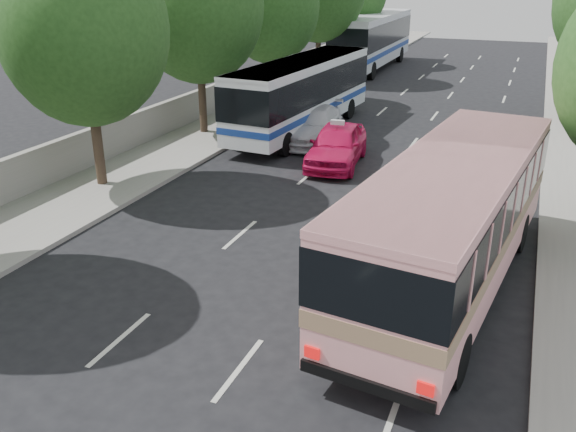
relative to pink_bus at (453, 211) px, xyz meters
The scene contains 12 objects.
ground 5.67m from the pink_bus, 146.32° to the right, with size 120.00×120.00×0.00m, color black.
sidewalk_left 21.49m from the pink_bus, 127.01° to the left, with size 4.00×90.00×0.15m, color #9E998E.
low_wall 22.56m from the pink_bus, 130.67° to the left, with size 0.30×90.00×1.50m, color #9E998E.
tree_left_b 13.66m from the pink_bus, 166.70° to the left, with size 5.70×5.70×8.88m.
tree_left_c 17.51m from the pink_bus, 139.70° to the left, with size 6.00×6.00×9.35m.
tree_left_d 23.25m from the pink_bus, 124.14° to the left, with size 5.52×5.52×8.60m.
pink_bus is the anchor object (origin of this frame).
pink_taxi 10.64m from the pink_bus, 122.69° to the left, with size 1.96×4.88×1.66m, color #D91251.
white_pickup 14.28m from the pink_bus, 123.23° to the left, with size 2.16×5.31×1.54m, color silver.
tour_coach_front 15.97m from the pink_bus, 123.77° to the left, with size 3.32×11.64×3.44m.
tour_coach_rear 35.14m from the pink_bus, 107.69° to the left, with size 3.02×13.65×4.08m.
taxi_roof_sign 10.56m from the pink_bus, 122.69° to the left, with size 0.55×0.18×0.18m, color silver.
Camera 1 is at (5.72, -11.11, 7.60)m, focal length 38.00 mm.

